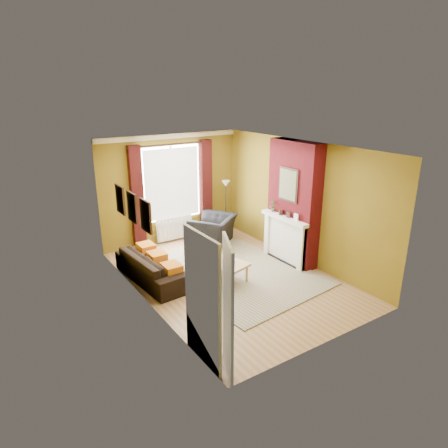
{
  "coord_description": "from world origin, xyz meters",
  "views": [
    {
      "loc": [
        -4.36,
        -6.41,
        3.88
      ],
      "look_at": [
        0.0,
        0.25,
        1.15
      ],
      "focal_mm": 32.0,
      "sensor_mm": 36.0,
      "label": 1
    }
  ],
  "objects_px": {
    "armchair": "(213,230)",
    "coffee_table": "(218,262)",
    "wicker_stool": "(207,234)",
    "sofa": "(153,267)",
    "floor_lamp": "(226,192)"
  },
  "relations": [
    {
      "from": "coffee_table",
      "to": "sofa",
      "type": "bearing_deg",
      "value": 133.6
    },
    {
      "from": "armchair",
      "to": "wicker_stool",
      "type": "distance_m",
      "value": 0.21
    },
    {
      "from": "armchair",
      "to": "coffee_table",
      "type": "xyz_separation_m",
      "value": [
        -0.99,
        -1.79,
        0.02
      ]
    },
    {
      "from": "wicker_stool",
      "to": "floor_lamp",
      "type": "bearing_deg",
      "value": 21.07
    },
    {
      "from": "armchair",
      "to": "coffee_table",
      "type": "height_order",
      "value": "armchair"
    },
    {
      "from": "sofa",
      "to": "wicker_stool",
      "type": "bearing_deg",
      "value": -64.05
    },
    {
      "from": "wicker_stool",
      "to": "sofa",
      "type": "bearing_deg",
      "value": -149.41
    },
    {
      "from": "armchair",
      "to": "wicker_stool",
      "type": "relative_size",
      "value": 2.21
    },
    {
      "from": "sofa",
      "to": "coffee_table",
      "type": "distance_m",
      "value": 1.37
    },
    {
      "from": "floor_lamp",
      "to": "sofa",
      "type": "bearing_deg",
      "value": -151.97
    },
    {
      "from": "armchair",
      "to": "coffee_table",
      "type": "relative_size",
      "value": 0.8
    },
    {
      "from": "armchair",
      "to": "coffee_table",
      "type": "bearing_deg",
      "value": 24.92
    },
    {
      "from": "coffee_table",
      "to": "wicker_stool",
      "type": "distance_m",
      "value": 2.09
    },
    {
      "from": "sofa",
      "to": "wicker_stool",
      "type": "xyz_separation_m",
      "value": [
        2.03,
        1.2,
        -0.05
      ]
    },
    {
      "from": "sofa",
      "to": "armchair",
      "type": "relative_size",
      "value": 1.8
    }
  ]
}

